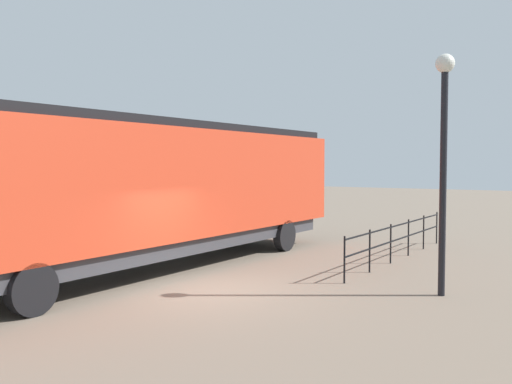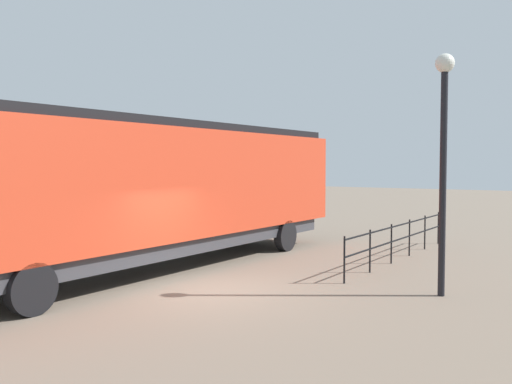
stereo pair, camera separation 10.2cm
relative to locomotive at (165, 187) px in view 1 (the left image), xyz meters
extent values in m
plane|color=#756656|center=(3.09, -1.83, -2.43)|extent=(120.00, 120.00, 0.00)
cube|color=red|center=(0.00, -0.47, 0.13)|extent=(3.18, 15.94, 3.10)
cube|color=black|center=(0.00, 6.45, -0.34)|extent=(3.06, 2.08, 2.17)
cube|color=black|center=(0.00, -0.47, 1.80)|extent=(2.87, 15.30, 0.24)
cube|color=#38383D|center=(0.00, -0.47, -1.65)|extent=(2.87, 14.66, 0.45)
cylinder|color=black|center=(-1.44, 4.63, -1.88)|extent=(0.30, 1.10, 1.10)
cylinder|color=black|center=(1.44, 4.63, -1.88)|extent=(0.30, 1.10, 1.10)
cylinder|color=black|center=(1.44, -5.57, -1.88)|extent=(0.30, 1.10, 1.10)
cylinder|color=black|center=(7.95, 0.81, 0.22)|extent=(0.16, 0.16, 5.29)
sphere|color=silver|center=(7.95, 0.81, 3.00)|extent=(0.44, 0.44, 0.44)
cube|color=black|center=(5.48, 5.14, -1.29)|extent=(0.04, 8.70, 0.04)
cube|color=black|center=(5.48, 5.14, -1.75)|extent=(0.04, 8.70, 0.04)
cylinder|color=black|center=(5.48, 0.79, -1.81)|extent=(0.05, 0.05, 1.24)
cylinder|color=black|center=(5.48, 2.53, -1.81)|extent=(0.05, 0.05, 1.24)
cylinder|color=black|center=(5.48, 4.27, -1.81)|extent=(0.05, 0.05, 1.24)
cylinder|color=black|center=(5.48, 6.01, -1.81)|extent=(0.05, 0.05, 1.24)
cylinder|color=black|center=(5.48, 7.75, -1.81)|extent=(0.05, 0.05, 1.24)
cylinder|color=black|center=(5.48, 9.49, -1.81)|extent=(0.05, 0.05, 1.24)
camera|label=1|loc=(11.39, -12.42, 0.67)|focal=38.95mm
camera|label=2|loc=(11.47, -12.36, 0.67)|focal=38.95mm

